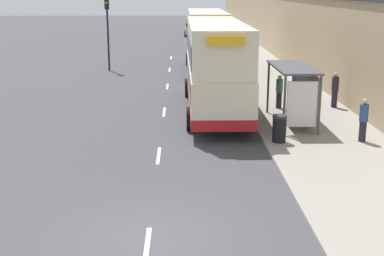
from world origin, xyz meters
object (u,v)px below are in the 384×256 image
pedestrian_2 (335,90)px  double_decker_bus_ahead (207,40)px  car_0 (192,29)px  pedestrian_at_shelter (295,88)px  double_decker_bus_near (215,65)px  litter_bin (279,128)px  traffic_light_far_kerb (107,21)px  pedestrian_3 (279,91)px  pedestrian_1 (363,120)px  bus_shelter (298,85)px

pedestrian_2 → double_decker_bus_ahead: bearing=114.7°
car_0 → pedestrian_at_shelter: size_ratio=2.27×
double_decker_bus_near → litter_bin: double_decker_bus_near is taller
car_0 → traffic_light_far_kerb: traffic_light_far_kerb is taller
double_decker_bus_ahead → pedestrian_2: (5.71, -12.43, -1.26)m
pedestrian_3 → car_0: bearing=94.4°
pedestrian_1 → traffic_light_far_kerb: bearing=122.0°
car_0 → traffic_light_far_kerb: 30.51m
bus_shelter → pedestrian_1: bearing=-53.0°
pedestrian_at_shelter → pedestrian_1: pedestrian_at_shelter is taller
car_0 → pedestrian_3: bearing=-85.6°
pedestrian_at_shelter → litter_bin: 6.73m
pedestrian_at_shelter → pedestrian_2: size_ratio=1.05×
pedestrian_3 → litter_bin: (-1.06, -5.94, -0.32)m
pedestrian_at_shelter → pedestrian_1: (1.26, -6.43, -0.08)m
double_decker_bus_near → pedestrian_3: bearing=1.9°
bus_shelter → litter_bin: bearing=-115.0°
double_decker_bus_ahead → litter_bin: 18.67m
bus_shelter → pedestrian_at_shelter: size_ratio=2.30×
double_decker_bus_near → pedestrian_3: size_ratio=6.83×
bus_shelter → double_decker_bus_near: (-3.30, 3.21, 0.41)m
double_decker_bus_ahead → car_0: size_ratio=2.57×
double_decker_bus_near → car_0: (-0.19, 43.26, -1.45)m
pedestrian_1 → traffic_light_far_kerb: 23.09m
double_decker_bus_ahead → litter_bin: (1.88, -18.51, -1.62)m
pedestrian_1 → pedestrian_2: pedestrian_2 is taller
pedestrian_3 → pedestrian_at_shelter: bearing=28.9°
pedestrian_3 → pedestrian_2: bearing=2.8°
bus_shelter → traffic_light_far_kerb: 19.74m
pedestrian_3 → pedestrian_1: bearing=-70.2°
car_0 → pedestrian_1: pedestrian_1 is taller
double_decker_bus_near → pedestrian_2: (5.90, 0.24, -1.26)m
pedestrian_1 → litter_bin: (-3.20, -0.00, -0.32)m
bus_shelter → pedestrian_2: 4.41m
car_0 → pedestrian_2: bearing=-81.9°
pedestrian_3 → traffic_light_far_kerb: 17.02m
double_decker_bus_ahead → car_0: (-0.39, 30.59, -1.45)m
pedestrian_1 → pedestrian_2: 6.11m
double_decker_bus_ahead → pedestrian_3: (2.94, -12.56, -1.29)m
traffic_light_far_kerb → double_decker_bus_ahead: bearing=-7.6°
pedestrian_3 → litter_bin: bearing=-100.1°
pedestrian_at_shelter → traffic_light_far_kerb: bearing=129.9°
bus_shelter → pedestrian_2: (2.61, 3.46, -0.85)m
double_decker_bus_near → traffic_light_far_kerb: size_ratio=2.11×
bus_shelter → car_0: size_ratio=1.01×
bus_shelter → pedestrian_2: size_ratio=2.42×
double_decker_bus_near → pedestrian_3: double_decker_bus_near is taller
bus_shelter → double_decker_bus_ahead: double_decker_bus_ahead is taller
pedestrian_3 → traffic_light_far_kerb: size_ratio=0.31×
bus_shelter → pedestrian_2: bearing=53.0°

